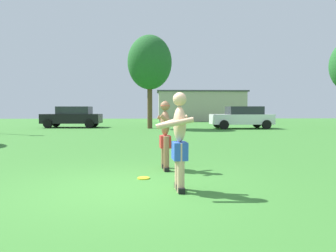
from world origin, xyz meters
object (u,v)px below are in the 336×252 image
Objects in this scene: car_black_mid_lot at (73,117)px; tree_right_field at (150,63)px; player_with_cap at (165,132)px; player_in_blue at (179,139)px; frisbee at (144,178)px; car_white_near_post at (242,117)px.

tree_right_field is (5.85, -1.45, 3.85)m from car_black_mid_lot.
player_in_blue is at bearing -84.96° from player_with_cap.
player_in_blue reaches higher than car_black_mid_lot.
car_black_mid_lot is (-6.46, 17.02, -0.05)m from player_with_cap.
tree_right_field is at bearing 92.26° from player_with_cap.
player_with_cap is at bearing -87.74° from tree_right_field.
frisbee is 17.52m from car_white_near_post.
player_in_blue is 20.13m from car_black_mid_lot.
player_with_cap is at bearing -111.39° from car_white_near_post.
car_white_near_post is (5.81, 17.25, -0.08)m from player_in_blue.
car_black_mid_lot is 0.65× the size of tree_right_field.
car_white_near_post is at bearing 68.33° from frisbee.
tree_right_field is at bearing 177.39° from car_white_near_post.
tree_right_field reaches higher than car_black_mid_lot.
car_black_mid_lot is at bearing 171.98° from car_white_near_post.
car_white_near_post is at bearing -8.02° from car_black_mid_lot.
car_black_mid_lot is (-12.44, 1.75, 0.00)m from car_white_near_post.
car_black_mid_lot is at bearing 108.36° from frisbee.
player_with_cap is 0.37× the size of car_white_near_post.
player_in_blue is 1.48m from frisbee.
player_with_cap is at bearing 64.25° from frisbee.
car_black_mid_lot is at bearing 166.05° from tree_right_field.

